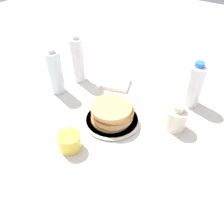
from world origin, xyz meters
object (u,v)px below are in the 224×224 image
object	(u,v)px
cream_jug	(176,118)
pancake_stack	(112,112)
water_bottle_far	(78,60)
water_bottle_mid	(55,73)
juice_glass	(69,141)
water_bottle_near	(194,85)
plate	(112,119)

from	to	relation	value
cream_jug	pancake_stack	bearing A→B (deg)	-60.25
pancake_stack	water_bottle_far	xyz separation A→B (m)	(-0.14, -0.33, 0.07)
pancake_stack	cream_jug	xyz separation A→B (m)	(-0.13, 0.22, 0.00)
cream_jug	water_bottle_far	bearing A→B (deg)	-91.74
pancake_stack	water_bottle_mid	distance (m)	0.34
juice_glass	water_bottle_far	distance (m)	0.46
pancake_stack	juice_glass	size ratio (longest dim) A/B	2.08
juice_glass	water_bottle_near	distance (m)	0.57
cream_jug	water_bottle_mid	size ratio (longest dim) A/B	0.52
plate	water_bottle_near	xyz separation A→B (m)	(-0.31, 0.20, 0.09)
water_bottle_mid	water_bottle_far	world-z (taller)	water_bottle_far
juice_glass	water_bottle_mid	distance (m)	0.38
pancake_stack	juice_glass	distance (m)	0.21
water_bottle_far	pancake_stack	bearing A→B (deg)	66.65
juice_glass	water_bottle_mid	xyz separation A→B (m)	(-0.21, -0.30, 0.07)
cream_jug	water_bottle_near	xyz separation A→B (m)	(-0.18, -0.02, 0.05)
water_bottle_mid	water_bottle_far	distance (m)	0.14
plate	water_bottle_mid	distance (m)	0.35
plate	pancake_stack	bearing A→B (deg)	70.40
plate	water_bottle_mid	size ratio (longest dim) A/B	1.07
cream_jug	water_bottle_near	distance (m)	0.19
plate	water_bottle_mid	world-z (taller)	water_bottle_mid
water_bottle_near	water_bottle_far	size ratio (longest dim) A/B	0.86
pancake_stack	water_bottle_mid	bearing A→B (deg)	-90.79
pancake_stack	cream_jug	world-z (taller)	cream_jug
pancake_stack	water_bottle_far	distance (m)	0.36
plate	cream_jug	bearing A→B (deg)	119.34
cream_jug	water_bottle_far	size ratio (longest dim) A/B	0.48
plate	water_bottle_near	size ratio (longest dim) A/B	1.14
plate	water_bottle_far	xyz separation A→B (m)	(-0.14, -0.33, 0.11)
water_bottle_mid	water_bottle_far	xyz separation A→B (m)	(-0.14, 0.01, 0.01)
plate	juice_glass	world-z (taller)	juice_glass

